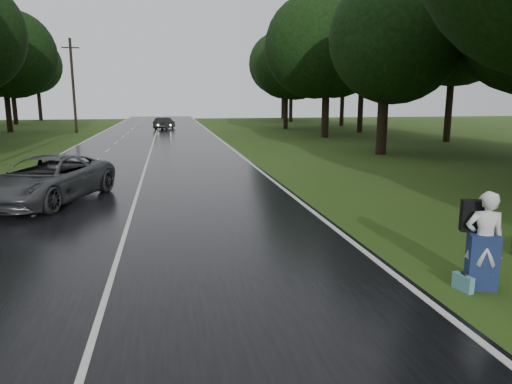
% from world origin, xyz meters
% --- Properties ---
extents(ground, '(160.00, 160.00, 0.00)m').
position_xyz_m(ground, '(0.00, 0.00, 0.00)').
color(ground, '#2E4A16').
rests_on(ground, ground).
extents(road, '(12.00, 140.00, 0.04)m').
position_xyz_m(road, '(0.00, 20.00, 0.02)').
color(road, black).
rests_on(road, ground).
extents(lane_center, '(0.12, 140.00, 0.01)m').
position_xyz_m(lane_center, '(0.00, 20.00, 0.04)').
color(lane_center, silver).
rests_on(lane_center, road).
extents(grey_car, '(4.52, 6.38, 1.61)m').
position_xyz_m(grey_car, '(-3.03, 8.90, 0.85)').
color(grey_car, '#434447').
rests_on(grey_car, road).
extents(far_car, '(2.58, 4.50, 1.40)m').
position_xyz_m(far_car, '(0.85, 48.56, 0.74)').
color(far_car, black).
rests_on(far_car, road).
extents(hitchhiker, '(0.83, 0.79, 1.95)m').
position_xyz_m(hitchhiker, '(7.16, -0.79, 0.91)').
color(hitchhiker, silver).
rests_on(hitchhiker, ground).
extents(suitcase, '(0.21, 0.46, 0.32)m').
position_xyz_m(suitcase, '(6.77, -0.84, 0.16)').
color(suitcase, '#5595A6').
rests_on(suitcase, ground).
extents(utility_pole_far, '(1.80, 0.28, 9.87)m').
position_xyz_m(utility_pole_far, '(-8.50, 45.15, 0.00)').
color(utility_pole_far, black).
rests_on(utility_pole_far, ground).
extents(tree_left_f, '(9.18, 9.18, 14.34)m').
position_xyz_m(tree_left_f, '(-15.83, 47.32, 0.00)').
color(tree_left_f, black).
rests_on(tree_left_f, ground).
extents(tree_right_d, '(8.29, 8.29, 12.95)m').
position_xyz_m(tree_right_d, '(15.15, 20.47, 0.00)').
color(tree_right_d, black).
rests_on(tree_right_d, ground).
extents(tree_right_e, '(9.21, 9.21, 14.38)m').
position_xyz_m(tree_right_e, '(15.96, 34.28, 0.00)').
color(tree_right_e, black).
rests_on(tree_right_e, ground).
extents(tree_right_f, '(8.73, 8.73, 13.64)m').
position_xyz_m(tree_right_f, '(15.38, 47.22, 0.00)').
color(tree_right_f, black).
rests_on(tree_right_f, ground).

